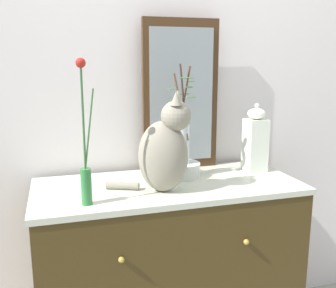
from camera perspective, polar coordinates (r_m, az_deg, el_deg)
name	(u,v)px	position (r m, az deg, el deg)	size (l,w,h in m)	color
wall_back	(149,84)	(1.97, -2.75, 8.78)	(4.40, 0.08, 2.60)	white
sideboard	(168,273)	(1.91, 0.00, -18.47)	(1.17, 0.53, 0.88)	#3F3014
mirror_leaning	(181,96)	(1.92, 1.90, 7.14)	(0.38, 0.03, 0.73)	#432A16
cat_sitting	(165,149)	(1.58, -0.45, -0.80)	(0.36, 0.22, 0.42)	gray
vase_slim_green	(85,162)	(1.47, -12.07, -2.68)	(0.06, 0.04, 0.55)	#2E793B
bowl_porcelain	(182,170)	(1.83, 2.03, -3.79)	(0.17, 0.17, 0.07)	silver
vase_glass_clear	(182,136)	(1.79, 2.09, 1.19)	(0.17, 0.15, 0.46)	silver
jar_lidded_porcelain	(255,141)	(1.94, 12.74, 0.49)	(0.10, 0.10, 0.34)	white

